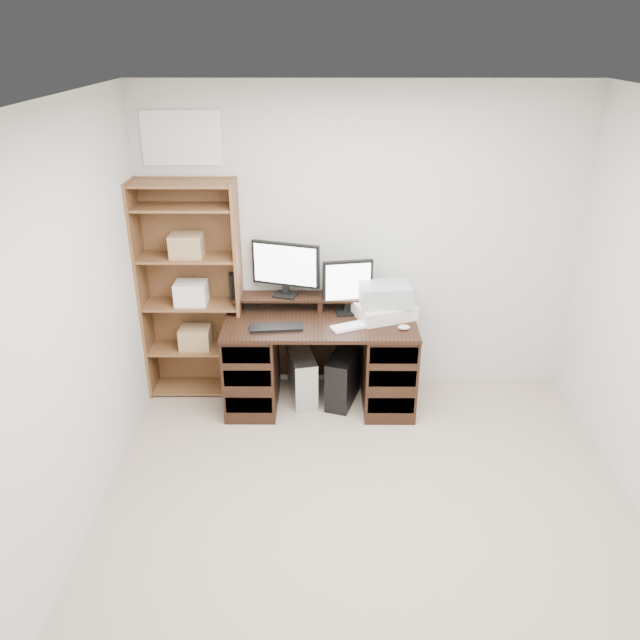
{
  "coord_description": "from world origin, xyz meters",
  "views": [
    {
      "loc": [
        -0.3,
        -2.77,
        2.82
      ],
      "look_at": [
        -0.32,
        1.43,
        0.85
      ],
      "focal_mm": 35.0,
      "sensor_mm": 36.0,
      "label": 1
    }
  ],
  "objects_px": {
    "tower_black": "(343,378)",
    "printer": "(384,310)",
    "desk": "(320,360)",
    "monitor_small": "(348,285)",
    "tower_silver": "(302,377)",
    "monitor_wide": "(286,266)",
    "bookshelf": "(192,290)"
  },
  "relations": [
    {
      "from": "tower_silver",
      "to": "bookshelf",
      "type": "relative_size",
      "value": 0.23
    },
    {
      "from": "printer",
      "to": "tower_silver",
      "type": "relative_size",
      "value": 1.05
    },
    {
      "from": "monitor_wide",
      "to": "tower_black",
      "type": "relative_size",
      "value": 1.16
    },
    {
      "from": "monitor_small",
      "to": "tower_silver",
      "type": "distance_m",
      "value": 0.87
    },
    {
      "from": "printer",
      "to": "desk",
      "type": "bearing_deg",
      "value": 166.55
    },
    {
      "from": "tower_silver",
      "to": "bookshelf",
      "type": "distance_m",
      "value": 1.15
    },
    {
      "from": "printer",
      "to": "tower_black",
      "type": "xyz_separation_m",
      "value": [
        -0.32,
        -0.06,
        -0.59
      ]
    },
    {
      "from": "printer",
      "to": "bookshelf",
      "type": "distance_m",
      "value": 1.55
    },
    {
      "from": "monitor_small",
      "to": "printer",
      "type": "height_order",
      "value": "monitor_small"
    },
    {
      "from": "monitor_wide",
      "to": "monitor_small",
      "type": "relative_size",
      "value": 1.24
    },
    {
      "from": "monitor_wide",
      "to": "bookshelf",
      "type": "bearing_deg",
      "value": -162.72
    },
    {
      "from": "desk",
      "to": "printer",
      "type": "height_order",
      "value": "printer"
    },
    {
      "from": "monitor_wide",
      "to": "monitor_small",
      "type": "bearing_deg",
      "value": 9.57
    },
    {
      "from": "tower_silver",
      "to": "monitor_wide",
      "type": "bearing_deg",
      "value": 113.57
    },
    {
      "from": "bookshelf",
      "to": "monitor_small",
      "type": "bearing_deg",
      "value": -2.66
    },
    {
      "from": "desk",
      "to": "bookshelf",
      "type": "relative_size",
      "value": 0.83
    },
    {
      "from": "printer",
      "to": "monitor_small",
      "type": "bearing_deg",
      "value": 142.0
    },
    {
      "from": "desk",
      "to": "printer",
      "type": "relative_size",
      "value": 3.45
    },
    {
      "from": "tower_black",
      "to": "printer",
      "type": "bearing_deg",
      "value": 27.58
    },
    {
      "from": "desk",
      "to": "monitor_wide",
      "type": "relative_size",
      "value": 2.78
    },
    {
      "from": "desk",
      "to": "tower_silver",
      "type": "relative_size",
      "value": 3.64
    },
    {
      "from": "printer",
      "to": "bookshelf",
      "type": "bearing_deg",
      "value": 153.7
    },
    {
      "from": "tower_silver",
      "to": "monitor_small",
      "type": "bearing_deg",
      "value": 5.58
    },
    {
      "from": "monitor_small",
      "to": "tower_black",
      "type": "height_order",
      "value": "monitor_small"
    },
    {
      "from": "monitor_small",
      "to": "printer",
      "type": "relative_size",
      "value": 1.0
    },
    {
      "from": "printer",
      "to": "tower_black",
      "type": "relative_size",
      "value": 0.93
    },
    {
      "from": "monitor_wide",
      "to": "tower_silver",
      "type": "height_order",
      "value": "monitor_wide"
    },
    {
      "from": "monitor_small",
      "to": "printer",
      "type": "xyz_separation_m",
      "value": [
        0.29,
        -0.09,
        -0.18
      ]
    },
    {
      "from": "desk",
      "to": "monitor_small",
      "type": "relative_size",
      "value": 3.45
    },
    {
      "from": "monitor_small",
      "to": "tower_black",
      "type": "bearing_deg",
      "value": -111.87
    },
    {
      "from": "tower_silver",
      "to": "bookshelf",
      "type": "height_order",
      "value": "bookshelf"
    },
    {
      "from": "desk",
      "to": "printer",
      "type": "bearing_deg",
      "value": 7.4
    }
  ]
}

